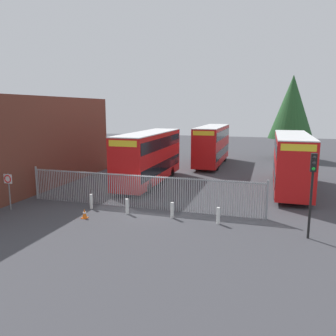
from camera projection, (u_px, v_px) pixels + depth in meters
ground_plane at (181, 183)px, 29.28m from camera, size 100.00×100.00×0.00m
palisade_fence at (140, 190)px, 21.73m from camera, size 15.98×0.14×2.35m
double_decker_bus_near_gate at (149, 156)px, 28.68m from camera, size 2.54×10.81×4.42m
double_decker_bus_behind_fence_left at (292, 160)px, 26.28m from camera, size 2.54×10.81×4.42m
double_decker_bus_behind_fence_right at (212, 144)px, 38.21m from camera, size 2.54×10.81×4.42m
bollard_near_left at (91, 201)px, 21.72m from camera, size 0.20×0.20×0.95m
bollard_center_front at (127, 206)px, 20.62m from camera, size 0.20×0.20×0.95m
bollard_near_right at (172, 210)px, 19.84m from camera, size 0.20×0.20×0.95m
bollard_far_right at (218, 216)px, 18.83m from camera, size 0.20×0.20×0.95m
traffic_cone_by_gate at (85, 213)px, 19.83m from camera, size 0.34×0.34×0.59m
speed_limit_sign_post at (8, 183)px, 21.12m from camera, size 0.60×0.14×2.40m
traffic_light_kerbside at (312, 180)px, 16.28m from camera, size 0.28×0.33×4.30m
tree_tall_back at (292, 107)px, 41.82m from camera, size 5.48×5.48×10.49m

